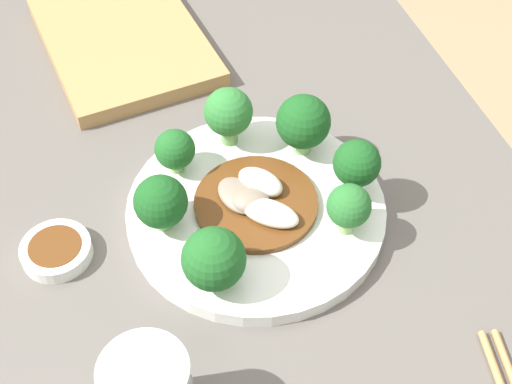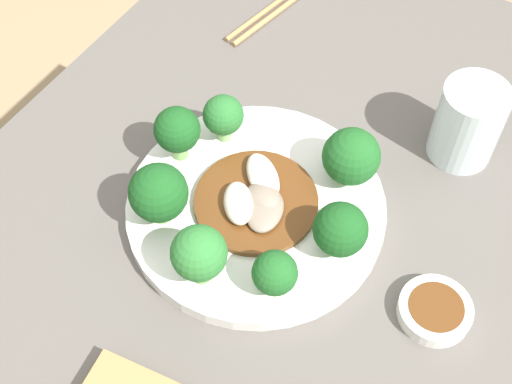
% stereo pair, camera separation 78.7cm
% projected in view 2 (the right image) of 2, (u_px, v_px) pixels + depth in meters
% --- Properties ---
extents(plate, '(0.26, 0.26, 0.02)m').
position_uv_depth(plate, '(256.00, 208.00, 0.72)').
color(plate, white).
rests_on(plate, table).
extents(broccoli_south, '(0.05, 0.05, 0.06)m').
position_uv_depth(broccoli_south, '(340.00, 230.00, 0.66)').
color(broccoli_south, '#89B76B').
rests_on(broccoli_south, plate).
extents(broccoli_southwest, '(0.04, 0.04, 0.05)m').
position_uv_depth(broccoli_southwest, '(275.00, 273.00, 0.63)').
color(broccoli_southwest, '#7AAD5B').
rests_on(broccoli_southwest, plate).
extents(broccoli_west, '(0.05, 0.05, 0.07)m').
position_uv_depth(broccoli_west, '(199.00, 254.00, 0.63)').
color(broccoli_west, '#70A356').
rests_on(broccoli_west, plate).
extents(broccoli_southeast, '(0.06, 0.06, 0.06)m').
position_uv_depth(broccoli_southeast, '(351.00, 157.00, 0.70)').
color(broccoli_southeast, '#7AAD5B').
rests_on(broccoli_southeast, plate).
extents(broccoli_northeast, '(0.04, 0.04, 0.06)m').
position_uv_depth(broccoli_northeast, '(223.00, 116.00, 0.73)').
color(broccoli_northeast, '#89B76B').
rests_on(broccoli_northeast, plate).
extents(broccoli_northwest, '(0.06, 0.06, 0.07)m').
position_uv_depth(broccoli_northwest, '(158.00, 193.00, 0.67)').
color(broccoli_northwest, '#89B76B').
rests_on(broccoli_northwest, plate).
extents(broccoli_north, '(0.05, 0.05, 0.06)m').
position_uv_depth(broccoli_north, '(177.00, 131.00, 0.72)').
color(broccoli_north, '#7AAD5B').
rests_on(broccoli_north, plate).
extents(stirfry_center, '(0.12, 0.12, 0.02)m').
position_uv_depth(stirfry_center, '(256.00, 198.00, 0.71)').
color(stirfry_center, '#5B3314').
rests_on(stirfry_center, plate).
extents(drinking_glass, '(0.07, 0.07, 0.09)m').
position_uv_depth(drinking_glass, '(468.00, 123.00, 0.74)').
color(drinking_glass, silver).
rests_on(drinking_glass, table).
extents(chopsticks, '(0.21, 0.06, 0.01)m').
position_uv_depth(chopsticks, '(287.00, 0.00, 0.91)').
color(chopsticks, '#AD7F4C').
rests_on(chopsticks, table).
extents(sauce_dish, '(0.07, 0.07, 0.02)m').
position_uv_depth(sauce_dish, '(435.00, 310.00, 0.65)').
color(sauce_dish, white).
rests_on(sauce_dish, table).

